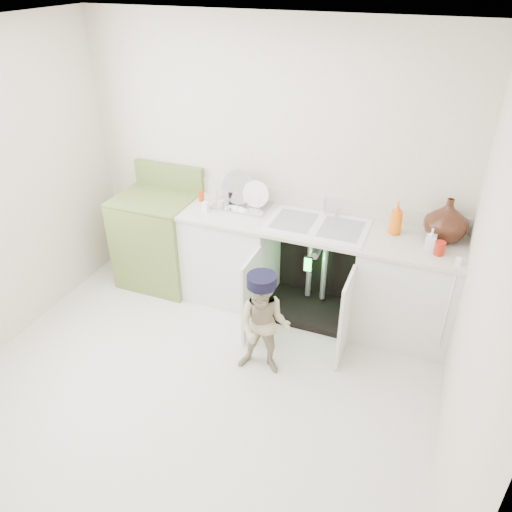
% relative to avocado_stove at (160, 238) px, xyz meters
% --- Properties ---
extents(ground, '(3.50, 3.50, 0.00)m').
position_rel_avocado_stove_xyz_m(ground, '(1.02, -1.18, -0.47)').
color(ground, '#BCB5A5').
rests_on(ground, ground).
extents(room_shell, '(6.00, 5.50, 1.26)m').
position_rel_avocado_stove_xyz_m(room_shell, '(1.02, -1.18, 0.78)').
color(room_shell, beige).
rests_on(room_shell, ground).
extents(counter_run, '(2.44, 1.02, 1.25)m').
position_rel_avocado_stove_xyz_m(counter_run, '(1.61, 0.03, 0.01)').
color(counter_run, white).
rests_on(counter_run, ground).
extents(avocado_stove, '(0.73, 0.65, 1.14)m').
position_rel_avocado_stove_xyz_m(avocado_stove, '(0.00, 0.00, 0.00)').
color(avocado_stove, olive).
rests_on(avocado_stove, ground).
extents(repair_worker, '(0.46, 0.73, 0.88)m').
position_rel_avocado_stove_xyz_m(repair_worker, '(1.42, -0.86, -0.02)').
color(repair_worker, '#C3AF8C').
rests_on(repair_worker, ground).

